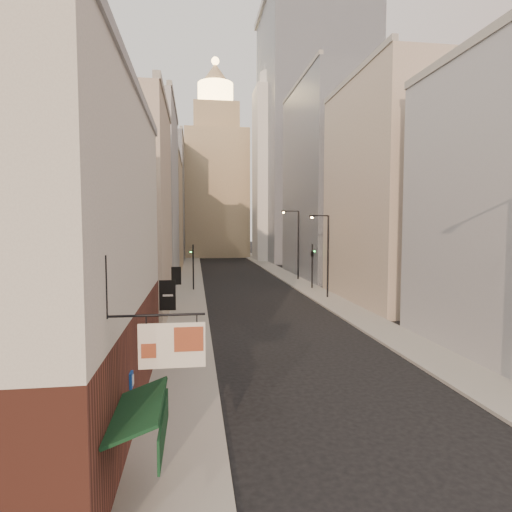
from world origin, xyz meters
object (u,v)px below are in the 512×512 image
Objects in this scene: white_tower at (274,168)px; traffic_light_left at (193,258)px; streetlamp_mid at (326,251)px; traffic_light_right at (312,255)px; streetlamp_far at (297,241)px; clock_tower at (216,179)px.

white_tower is 8.30× the size of traffic_light_left.
white_tower is at bearing 72.77° from streetlamp_mid.
streetlamp_mid is 1.60× the size of traffic_light_right.
streetlamp_mid is at bearing -94.40° from white_tower.
traffic_light_right is (-3.15, -39.77, -14.84)m from white_tower.
streetlamp_mid is (-3.54, -45.96, -14.02)m from white_tower.
streetlamp_mid is at bearing 145.49° from traffic_light_left.
streetlamp_far is 8.08m from traffic_light_right.
streetlamp_mid is 1.60× the size of traffic_light_left.
clock_tower is 61.82m from streetlamp_mid.
clock_tower reaches higher than streetlamp_mid.
traffic_light_left is 1.00× the size of traffic_light_right.
traffic_light_right is (7.85, -53.77, -13.87)m from clock_tower.
clock_tower reaches higher than traffic_light_right.
traffic_light_right is at bearing -93.25° from streetlamp_far.
streetlamp_far is (7.99, -45.80, -12.53)m from clock_tower.
traffic_light_left is at bearing -112.45° from white_tower.
traffic_light_left and traffic_light_right have the same top height.
clock_tower is 8.98× the size of traffic_light_left.
clock_tower is 8.98× the size of traffic_light_right.
streetlamp_mid is 6.26m from traffic_light_right.
traffic_light_right is at bearing -81.70° from clock_tower.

